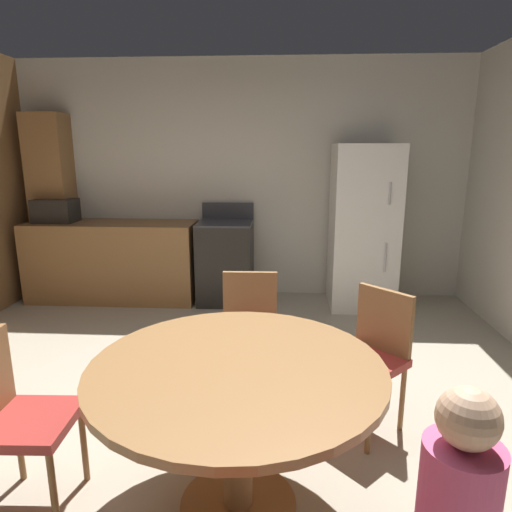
% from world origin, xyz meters
% --- Properties ---
extents(ground_plane, '(14.00, 14.00, 0.00)m').
position_xyz_m(ground_plane, '(0.00, 0.00, 0.00)').
color(ground_plane, '#A89E89').
extents(wall_back, '(5.43, 0.12, 2.70)m').
position_xyz_m(wall_back, '(0.00, 2.97, 1.35)').
color(wall_back, beige).
rests_on(wall_back, ground).
extents(kitchen_counter, '(1.90, 0.60, 0.90)m').
position_xyz_m(kitchen_counter, '(-1.46, 2.57, 0.45)').
color(kitchen_counter, olive).
rests_on(kitchen_counter, ground).
extents(pantry_column, '(0.44, 0.36, 2.10)m').
position_xyz_m(pantry_column, '(-2.19, 2.75, 1.05)').
color(pantry_column, olive).
rests_on(pantry_column, ground).
extents(oven_range, '(0.60, 0.60, 1.10)m').
position_xyz_m(oven_range, '(-0.16, 2.57, 0.47)').
color(oven_range, black).
rests_on(oven_range, ground).
extents(refrigerator, '(0.68, 0.68, 1.76)m').
position_xyz_m(refrigerator, '(1.35, 2.52, 0.88)').
color(refrigerator, white).
rests_on(refrigerator, ground).
extents(microwave, '(0.44, 0.32, 0.26)m').
position_xyz_m(microwave, '(-2.09, 2.57, 1.03)').
color(microwave, black).
rests_on(microwave, kitchen_counter).
extents(dining_table, '(1.34, 1.34, 0.76)m').
position_xyz_m(dining_table, '(0.28, -0.48, 0.61)').
color(dining_table, olive).
rests_on(dining_table, ground).
extents(chair_northeast, '(0.57, 0.57, 0.87)m').
position_xyz_m(chair_northeast, '(1.03, 0.25, 0.50)').
color(chair_northeast, olive).
rests_on(chair_northeast, ground).
extents(chair_north, '(0.41, 0.41, 0.87)m').
position_xyz_m(chair_north, '(0.26, 0.57, 0.50)').
color(chair_north, olive).
rests_on(chair_north, ground).
extents(chair_west, '(0.42, 0.42, 0.87)m').
position_xyz_m(chair_west, '(-0.77, -0.52, 0.50)').
color(chair_west, olive).
rests_on(chair_west, ground).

